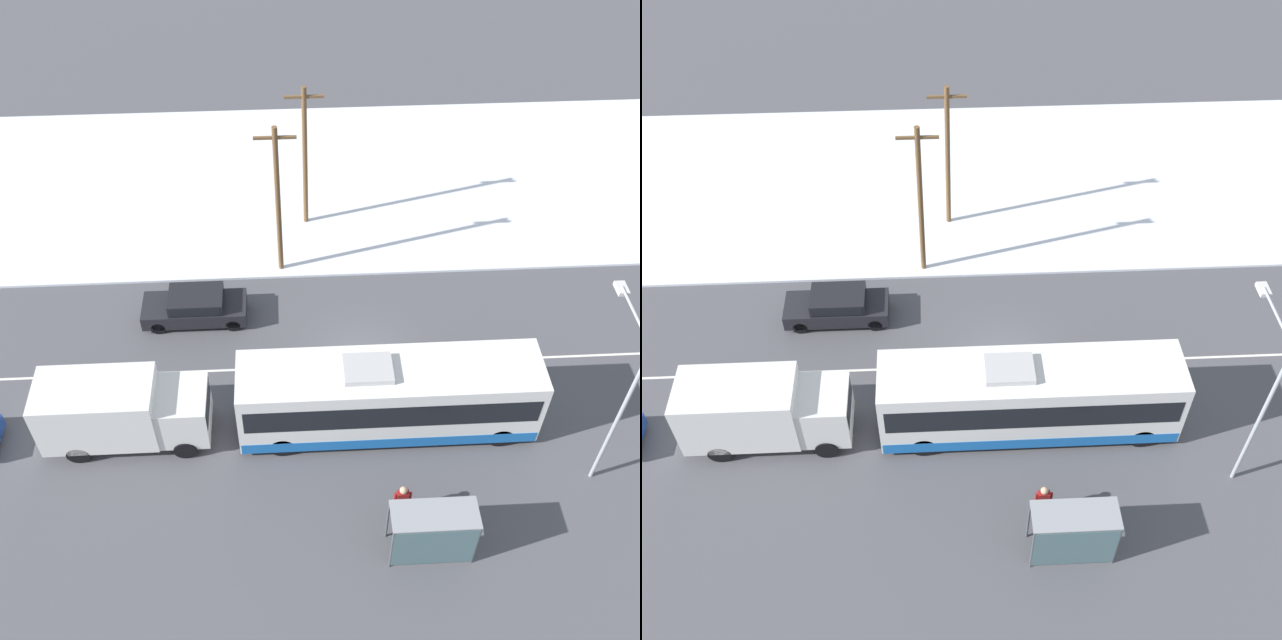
{
  "view_description": "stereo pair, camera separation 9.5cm",
  "coord_description": "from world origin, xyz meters",
  "views": [
    {
      "loc": [
        -2.78,
        -20.47,
        24.34
      ],
      "look_at": [
        -1.62,
        1.39,
        1.4
      ],
      "focal_mm": 42.0,
      "sensor_mm": 36.0,
      "label": 1
    },
    {
      "loc": [
        -2.68,
        -20.47,
        24.34
      ],
      "look_at": [
        -1.62,
        1.39,
        1.4
      ],
      "focal_mm": 42.0,
      "sensor_mm": 36.0,
      "label": 2
    }
  ],
  "objects": [
    {
      "name": "utility_pole_snowlot",
      "position": [
        -1.9,
        9.7,
        4.0
      ],
      "size": [
        1.8,
        0.24,
        7.63
      ],
      "color": "brown",
      "rests_on": "ground_plane"
    },
    {
      "name": "utility_pole_roadside",
      "position": [
        -3.23,
        6.2,
        4.09
      ],
      "size": [
        1.8,
        0.24,
        7.81
      ],
      "color": "brown",
      "rests_on": "ground_plane"
    },
    {
      "name": "pedestrian_at_stop",
      "position": [
        0.83,
        -7.08,
        1.07
      ],
      "size": [
        0.63,
        0.28,
        1.74
      ],
      "color": "#23232D",
      "rests_on": "ground_plane"
    },
    {
      "name": "streetlamp",
      "position": [
        8.16,
        -5.24,
        4.71
      ],
      "size": [
        0.36,
        3.1,
        7.35
      ],
      "color": "#9EA3A8",
      "rests_on": "ground_plane"
    },
    {
      "name": "lane_marking_center",
      "position": [
        0.0,
        0.0,
        0.0
      ],
      "size": [
        60.0,
        0.12,
        0.0
      ],
      "color": "silver",
      "rests_on": "ground_plane"
    },
    {
      "name": "ground_plane",
      "position": [
        0.0,
        0.0,
        0.0
      ],
      "size": [
        120.0,
        120.0,
        0.0
      ],
      "primitive_type": "plane",
      "color": "#4C4C51"
    },
    {
      "name": "bus_shelter",
      "position": [
        1.62,
        -8.75,
        1.68
      ],
      "size": [
        2.91,
        1.2,
        2.4
      ],
      "color": "gray",
      "rests_on": "ground_plane"
    },
    {
      "name": "city_bus",
      "position": [
        0.73,
        -3.13,
        1.76
      ],
      "size": [
        11.37,
        2.57,
        3.6
      ],
      "color": "white",
      "rests_on": "ground_plane"
    },
    {
      "name": "snow_lot",
      "position": [
        0.0,
        13.09,
        0.06
      ],
      "size": [
        80.0,
        15.03,
        0.12
      ],
      "color": "silver",
      "rests_on": "ground_plane"
    },
    {
      "name": "sedan_car",
      "position": [
        -7.07,
        3.13,
        0.81
      ],
      "size": [
        4.58,
        1.8,
        1.49
      ],
      "rotation": [
        0.0,
        0.0,
        3.14
      ],
      "color": "black",
      "rests_on": "ground_plane"
    },
    {
      "name": "box_truck",
      "position": [
        -9.39,
        -3.17,
        1.69
      ],
      "size": [
        6.29,
        2.3,
        3.09
      ],
      "color": "silver",
      "rests_on": "ground_plane"
    }
  ]
}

